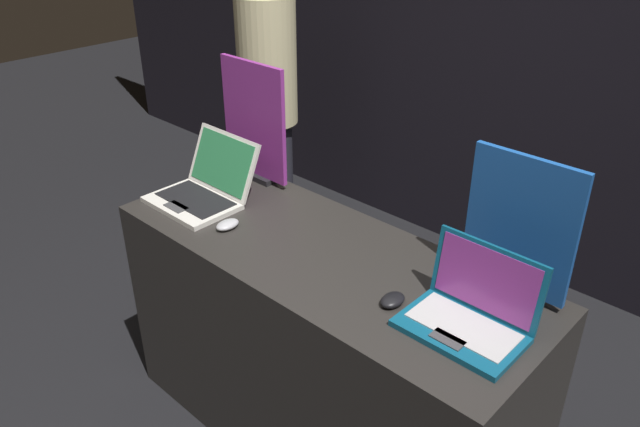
% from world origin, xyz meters
% --- Properties ---
extents(wall_back, '(8.00, 0.05, 2.80)m').
position_xyz_m(wall_back, '(0.00, 2.11, 1.40)').
color(wall_back, black).
rests_on(wall_back, ground_plane).
extents(display_counter, '(1.67, 0.64, 0.92)m').
position_xyz_m(display_counter, '(0.00, 0.32, 0.46)').
color(display_counter, '#282623').
rests_on(display_counter, ground_plane).
extents(laptop_front, '(0.37, 0.36, 0.25)m').
position_xyz_m(laptop_front, '(-0.63, 0.28, 0.98)').
color(laptop_front, silver).
rests_on(laptop_front, display_counter).
extents(mouse_front, '(0.06, 0.10, 0.03)m').
position_xyz_m(mouse_front, '(-0.38, 0.19, 0.94)').
color(mouse_front, '#B2B2B7').
rests_on(mouse_front, display_counter).
extents(promo_stand_front, '(0.37, 0.07, 0.52)m').
position_xyz_m(promo_stand_front, '(-0.63, 0.57, 1.17)').
color(promo_stand_front, black).
rests_on(promo_stand_front, display_counter).
extents(laptop_back, '(0.36, 0.26, 0.24)m').
position_xyz_m(laptop_back, '(0.61, 0.31, 0.98)').
color(laptop_back, '#0F5170').
rests_on(laptop_back, display_counter).
extents(mouse_back, '(0.07, 0.09, 0.03)m').
position_xyz_m(mouse_back, '(0.37, 0.24, 0.94)').
color(mouse_back, black).
rests_on(mouse_back, display_counter).
extents(promo_stand_back, '(0.36, 0.07, 0.47)m').
position_xyz_m(promo_stand_back, '(0.61, 0.56, 1.15)').
color(promo_stand_back, black).
rests_on(promo_stand_back, display_counter).
extents(person_bystander, '(0.33, 0.33, 1.76)m').
position_xyz_m(person_bystander, '(-1.28, 1.24, 0.91)').
color(person_bystander, '#282833').
rests_on(person_bystander, ground_plane).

